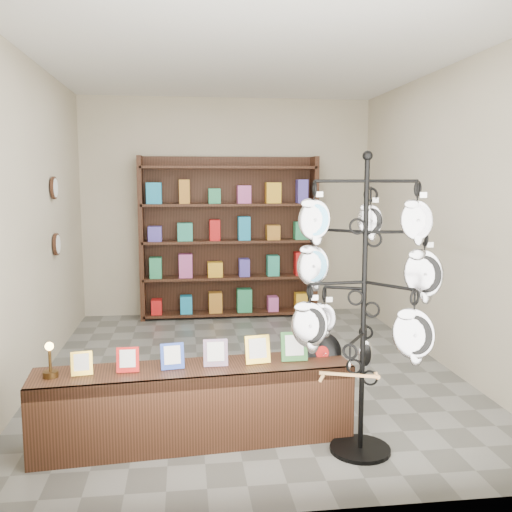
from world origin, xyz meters
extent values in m
plane|color=slate|center=(0.00, 0.00, 0.00)|extent=(5.00, 5.00, 0.00)
plane|color=#BFB399|center=(0.00, 2.50, 1.50)|extent=(4.00, 0.00, 4.00)
plane|color=#BFB399|center=(0.00, -2.50, 1.50)|extent=(4.00, 0.00, 4.00)
plane|color=#BFB399|center=(-2.00, 0.00, 1.50)|extent=(0.00, 5.00, 5.00)
plane|color=#BFB399|center=(2.00, 0.00, 1.50)|extent=(0.00, 5.00, 5.00)
plane|color=white|center=(0.00, 0.00, 3.00)|extent=(5.00, 5.00, 0.00)
cylinder|color=black|center=(0.58, -1.83, 0.01)|extent=(0.56, 0.56, 0.03)
cylinder|color=black|center=(0.58, -1.83, 1.01)|extent=(0.05, 0.05, 2.02)
sphere|color=black|center=(0.58, -1.83, 2.04)|extent=(0.07, 0.07, 0.07)
ellipsoid|color=silver|center=(0.67, -1.63, 0.63)|extent=(0.11, 0.07, 0.21)
cube|color=tan|center=(0.42, -2.07, 0.64)|extent=(0.37, 0.14, 0.04)
cube|color=black|center=(-0.56, -1.52, 0.28)|extent=(2.29, 0.65, 0.55)
cube|color=gold|center=(-1.33, -1.59, 0.64)|extent=(0.15, 0.06, 0.16)
cube|color=red|center=(-1.02, -1.56, 0.64)|extent=(0.16, 0.07, 0.17)
cube|color=#263FA5|center=(-0.71, -1.54, 0.65)|extent=(0.17, 0.07, 0.18)
cube|color=#E54C33|center=(-0.40, -1.51, 0.65)|extent=(0.18, 0.07, 0.19)
cube|color=gold|center=(-0.10, -1.49, 0.66)|extent=(0.19, 0.08, 0.20)
cube|color=#337233|center=(0.18, -1.46, 0.66)|extent=(0.20, 0.08, 0.21)
cylinder|color=black|center=(0.41, -1.39, 0.58)|extent=(0.31, 0.10, 0.30)
cylinder|color=red|center=(0.41, -1.39, 0.58)|extent=(0.10, 0.04, 0.10)
cylinder|color=#432D13|center=(-1.53, -1.60, 0.58)|extent=(0.10, 0.10, 0.04)
cylinder|color=#432D13|center=(-1.53, -1.60, 0.67)|extent=(0.02, 0.02, 0.14)
sphere|color=#FFBF59|center=(-1.53, -1.60, 0.77)|extent=(0.06, 0.06, 0.06)
cube|color=black|center=(0.00, 2.44, 1.10)|extent=(2.40, 0.04, 2.20)
cube|color=black|center=(-1.18, 2.28, 1.10)|extent=(0.06, 0.36, 2.20)
cube|color=black|center=(1.18, 2.28, 1.10)|extent=(0.06, 0.36, 2.20)
cube|color=black|center=(0.00, 2.28, 0.05)|extent=(2.36, 0.36, 0.04)
cube|color=black|center=(0.00, 2.28, 0.55)|extent=(2.36, 0.36, 0.03)
cube|color=black|center=(0.00, 2.28, 1.05)|extent=(2.36, 0.36, 0.04)
cube|color=black|center=(0.00, 2.28, 1.55)|extent=(2.36, 0.36, 0.04)
cube|color=black|center=(0.00, 2.28, 2.05)|extent=(2.36, 0.36, 0.04)
cylinder|color=black|center=(-1.97, 0.80, 1.80)|extent=(0.03, 0.24, 0.24)
cylinder|color=black|center=(-1.97, 0.80, 1.20)|extent=(0.03, 0.24, 0.24)
camera|label=1|loc=(-0.62, -5.48, 1.88)|focal=40.00mm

